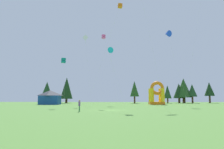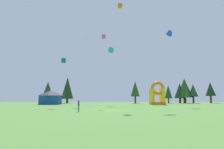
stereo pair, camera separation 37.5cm
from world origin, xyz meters
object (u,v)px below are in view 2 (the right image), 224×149
object	(u,v)px
kite_pink_box	(104,37)
inflatable_yellow_castle	(157,95)
kite_blue_delta	(168,34)
festival_tent	(51,97)
kite_teal_box	(64,61)
kite_white_diamond	(86,38)
person_near_camera	(79,105)
kite_cyan_delta	(110,51)
kite_orange_box	(120,6)

from	to	relation	value
kite_pink_box	inflatable_yellow_castle	xyz separation A→B (m)	(14.61, 14.93, -13.59)
kite_blue_delta	festival_tent	distance (m)	38.28
kite_teal_box	festival_tent	world-z (taller)	kite_teal_box
kite_blue_delta	inflatable_yellow_castle	size ratio (longest dim) A/B	2.98
kite_blue_delta	inflatable_yellow_castle	distance (m)	18.10
kite_white_diamond	person_near_camera	world-z (taller)	kite_white_diamond
kite_pink_box	kite_white_diamond	world-z (taller)	kite_white_diamond
person_near_camera	kite_white_diamond	bearing A→B (deg)	-165.37
kite_cyan_delta	festival_tent	world-z (taller)	kite_cyan_delta
kite_orange_box	festival_tent	size ratio (longest dim) A/B	3.87
kite_pink_box	inflatable_yellow_castle	bearing A→B (deg)	45.61
kite_orange_box	kite_cyan_delta	size ratio (longest dim) A/B	1.32
kite_cyan_delta	person_near_camera	bearing A→B (deg)	-95.65
person_near_camera	festival_tent	size ratio (longest dim) A/B	0.31
kite_pink_box	kite_white_diamond	xyz separation A→B (m)	(-5.51, 7.12, 1.76)
kite_blue_delta	inflatable_yellow_castle	xyz separation A→B (m)	(-2.07, 7.01, -16.56)
person_near_camera	inflatable_yellow_castle	world-z (taller)	inflatable_yellow_castle
kite_cyan_delta	kite_white_diamond	bearing A→B (deg)	-142.33
kite_teal_box	kite_white_diamond	bearing A→B (deg)	76.28
kite_teal_box	kite_orange_box	bearing A→B (deg)	-4.58
kite_white_diamond	kite_teal_box	bearing A→B (deg)	-103.72
inflatable_yellow_castle	kite_teal_box	bearing A→B (deg)	-140.18
festival_tent	kite_pink_box	bearing A→B (deg)	-38.62
kite_orange_box	inflatable_yellow_castle	size ratio (longest dim) A/B	3.23
kite_teal_box	kite_pink_box	world-z (taller)	kite_pink_box
kite_blue_delta	kite_cyan_delta	distance (m)	16.84
kite_white_diamond	inflatable_yellow_castle	xyz separation A→B (m)	(20.13, 7.81, -15.34)
kite_blue_delta	kite_teal_box	distance (m)	29.23
kite_teal_box	kite_cyan_delta	xyz separation A→B (m)	(8.99, 16.08, 5.75)
kite_teal_box	person_near_camera	distance (m)	16.73
kite_white_diamond	inflatable_yellow_castle	bearing A→B (deg)	21.20
kite_blue_delta	festival_tent	xyz separation A→B (m)	(-33.74, 5.71, -17.17)
kite_blue_delta	kite_teal_box	size ratio (longest dim) A/B	1.94
kite_cyan_delta	inflatable_yellow_castle	size ratio (longest dim) A/B	2.45
kite_orange_box	festival_tent	world-z (taller)	kite_orange_box
kite_cyan_delta	kite_blue_delta	bearing A→B (deg)	-14.15
kite_blue_delta	kite_orange_box	bearing A→B (deg)	-134.46
kite_white_diamond	inflatable_yellow_castle	world-z (taller)	kite_white_diamond
inflatable_yellow_castle	festival_tent	world-z (taller)	inflatable_yellow_castle
kite_white_diamond	festival_tent	distance (m)	20.74
person_near_camera	festival_tent	distance (m)	33.99
inflatable_yellow_castle	kite_blue_delta	bearing A→B (deg)	-73.60
kite_blue_delta	person_near_camera	xyz separation A→B (m)	(-18.81, -24.81, -18.24)
kite_orange_box	inflatable_yellow_castle	world-z (taller)	kite_orange_box
kite_orange_box	person_near_camera	size ratio (longest dim) A/B	12.62
kite_teal_box	kite_white_diamond	distance (m)	14.15
inflatable_yellow_castle	kite_pink_box	bearing A→B (deg)	-134.39
kite_orange_box	festival_tent	xyz separation A→B (m)	(-20.95, 18.74, -19.36)
kite_teal_box	kite_cyan_delta	bearing A→B (deg)	60.80
kite_blue_delta	festival_tent	bearing A→B (deg)	170.39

